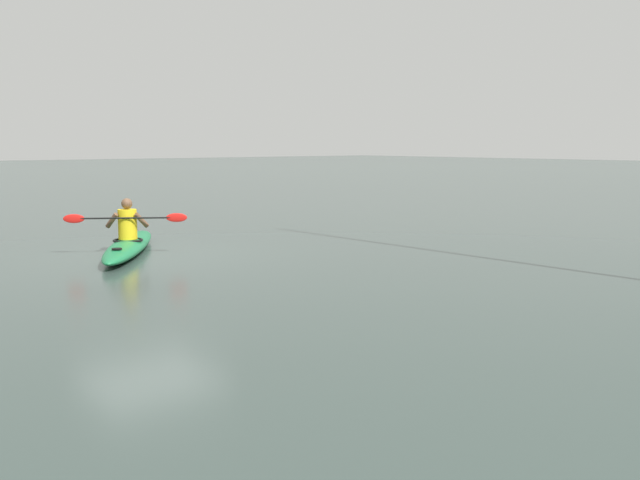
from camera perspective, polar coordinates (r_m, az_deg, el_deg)
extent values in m
plane|color=#384742|center=(13.94, -13.62, -1.30)|extent=(160.00, 160.00, 0.00)
ellipsoid|color=#19723F|center=(14.45, -15.00, -0.45)|extent=(2.94, 3.98, 0.29)
torus|color=black|center=(14.34, -15.08, -0.02)|extent=(0.80, 0.80, 0.04)
cylinder|color=black|center=(13.16, -15.91, -0.68)|extent=(0.18, 0.18, 0.02)
cylinder|color=yellow|center=(14.33, -15.11, 1.23)|extent=(0.36, 0.36, 0.58)
sphere|color=brown|center=(14.29, -15.16, 2.82)|extent=(0.21, 0.21, 0.21)
cylinder|color=black|center=(14.12, -15.25, 1.70)|extent=(1.62, 1.09, 0.03)
ellipsoid|color=red|center=(13.99, -11.38, 1.77)|extent=(0.36, 0.25, 0.17)
ellipsoid|color=red|center=(14.31, -19.05, 1.62)|extent=(0.36, 0.25, 0.17)
cylinder|color=brown|center=(14.20, -14.06, 1.55)|extent=(0.32, 0.14, 0.34)
cylinder|color=brown|center=(14.29, -16.27, 1.51)|extent=(0.22, 0.30, 0.34)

